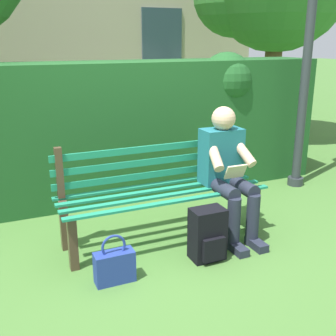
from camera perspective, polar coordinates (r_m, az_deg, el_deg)
The scene contains 7 objects.
ground at distance 3.92m, azimuth -0.60°, elevation -9.80°, with size 60.00×60.00×0.00m, color #477533.
park_bench at distance 3.79m, azimuth -1.10°, elevation -2.91°, with size 1.89×0.53×0.92m.
person_seated at distance 3.84m, azimuth 8.18°, elevation -0.10°, with size 0.44×0.73×1.21m.
hedge_backdrop at distance 4.77m, azimuth -11.06°, elevation 5.17°, with size 5.87×0.80×1.64m.
backpack at distance 3.53m, azimuth 5.47°, elevation -9.10°, with size 0.28×0.27×0.45m.
handbag at distance 3.26m, azimuth -7.38°, elevation -13.18°, with size 0.30×0.13×0.40m.
lamp_post at distance 5.28m, azimuth 19.22°, elevation 20.30°, with size 0.28×0.28×3.51m.
Camera 1 is at (1.37, 3.21, 1.78)m, focal length 44.30 mm.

